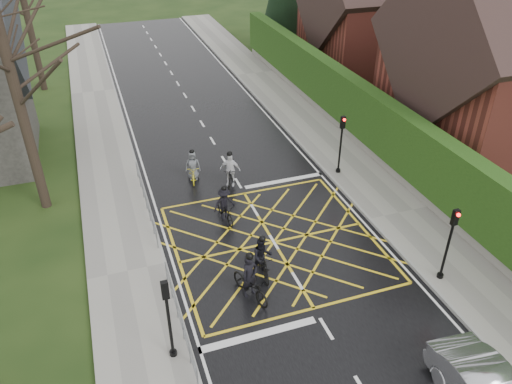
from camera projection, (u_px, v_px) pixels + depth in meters
ground at (274, 242)px, 20.83m from camera, size 120.00×120.00×0.00m
road at (274, 242)px, 20.82m from camera, size 9.00×80.00×0.01m
sidewalk_right at (398, 214)px, 22.44m from camera, size 3.00×80.00×0.15m
sidewalk_left at (128, 272)px, 19.13m from camera, size 3.00×80.00×0.15m
stone_wall at (366, 145)px, 27.57m from camera, size 0.50×38.00×0.70m
hedge at (370, 116)px, 26.63m from camera, size 0.90×38.00×2.80m
house_far at (375, 13)px, 36.94m from camera, size 9.80×8.80×10.30m
tree_near at (0, 33)px, 18.91m from camera, size 9.24×9.24×11.44m
railing_south at (179, 315)px, 16.33m from camera, size 0.05×5.04×1.03m
railing_north at (145, 197)px, 22.32m from camera, size 0.05×6.04×1.03m
traffic_light_ne at (341, 145)px, 24.69m from camera, size 0.24×0.31×3.21m
traffic_light_se at (448, 245)px, 17.98m from camera, size 0.24×0.31×3.21m
traffic_light_sw at (169, 320)px, 14.94m from camera, size 0.24×0.31×3.21m
cyclist_rear at (250, 283)px, 17.84m from camera, size 1.31×2.10×1.93m
cyclist_back at (262, 260)px, 18.80m from camera, size 0.85×1.82×1.79m
cyclist_mid at (225, 207)px, 21.93m from camera, size 1.06×1.80×1.69m
cyclist_front at (230, 173)px, 24.31m from camera, size 1.22×1.91×1.86m
cyclist_lead at (193, 169)px, 24.86m from camera, size 0.95×1.79×1.66m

